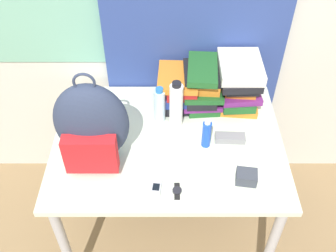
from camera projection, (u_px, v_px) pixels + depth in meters
wall_back at (168, 2)px, 2.01m from camera, size 6.00×0.06×2.50m
curtain_blue at (197, 7)px, 1.97m from camera, size 0.98×0.04×2.50m
desk at (168, 152)px, 2.05m from camera, size 1.15×0.86×0.76m
backpack at (91, 126)px, 1.76m from camera, size 0.34×0.24×0.49m
book_stack_left at (180, 89)px, 2.11m from camera, size 0.23×0.28×0.20m
book_stack_center at (203, 85)px, 2.10m from camera, size 0.22×0.29×0.26m
book_stack_right at (239, 83)px, 2.08m from camera, size 0.24×0.29×0.28m
water_bottle at (160, 105)px, 2.02m from camera, size 0.06×0.06×0.21m
sports_bottle at (176, 105)px, 1.98m from camera, size 0.07×0.07×0.27m
sunscreen_bottle at (207, 134)px, 1.90m from camera, size 0.04×0.04×0.17m
cell_phone at (156, 188)px, 1.76m from camera, size 0.05×0.09×0.02m
sunglasses_case at (230, 138)px, 1.97m from camera, size 0.15×0.06×0.04m
camera_pouch at (246, 177)px, 1.78m from camera, size 0.10×0.09×0.06m
wristwatch at (177, 191)px, 1.75m from camera, size 0.04×0.09×0.01m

